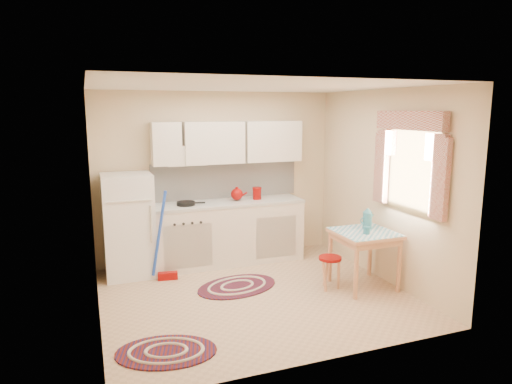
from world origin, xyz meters
The scene contains 14 objects.
room_shell centered at (0.16, 0.24, 1.60)m, with size 3.64×3.60×2.52m.
fridge centered at (-1.35, 1.25, 0.70)m, with size 0.65×0.60×1.40m, color white.
broom centered at (-0.91, 0.90, 0.60)m, with size 0.28×0.12×1.20m, color blue, non-canonical shape.
base_cabinets centered at (0.03, 1.30, 0.44)m, with size 2.25×0.60×0.88m, color silver.
countertop centered at (0.03, 1.30, 0.90)m, with size 2.27×0.62×0.04m, color beige.
frying_pan centered at (-0.56, 1.25, 0.94)m, with size 0.26×0.26×0.05m, color black.
red_kettle centered at (0.20, 1.30, 1.02)m, with size 0.20×0.18×0.20m, color #890604, non-canonical shape.
red_canister centered at (0.52, 1.30, 1.00)m, with size 0.12×0.12×0.16m, color #890604.
table centered at (1.40, -0.22, 0.36)m, with size 0.72×0.72×0.72m, color #E29F71.
stool centered at (0.96, -0.14, 0.21)m, with size 0.28×0.28×0.42m, color #890604.
coffee_pot centered at (1.51, -0.10, 0.87)m, with size 0.15×0.13×0.29m, color teal, non-canonical shape.
mug centered at (1.35, -0.32, 0.77)m, with size 0.08×0.08×0.10m, color teal.
rug_center centered at (-0.12, 0.33, 0.01)m, with size 1.08×0.72×0.02m, color maroon, non-canonical shape.
rug_left centered at (-1.24, -0.96, 0.01)m, with size 0.95×0.63×0.02m, color maroon, non-canonical shape.
Camera 1 is at (-1.83, -4.93, 2.25)m, focal length 32.00 mm.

